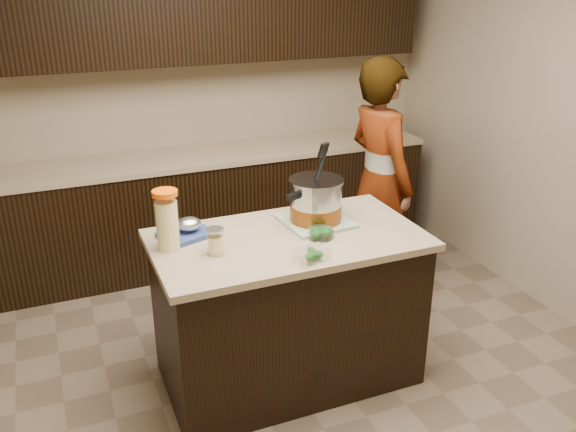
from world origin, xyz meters
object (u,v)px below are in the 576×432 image
island (288,308)px  lemonade_pitcher (167,222)px  stock_pot (316,203)px  person (379,181)px

island → lemonade_pitcher: (-0.62, 0.10, 0.59)m
island → stock_pot: bearing=28.1°
island → stock_pot: stock_pot is taller
person → lemonade_pitcher: bearing=105.8°
island → person: size_ratio=0.85×
stock_pot → lemonade_pitcher: 0.84m
stock_pot → island: bearing=-172.4°
island → stock_pot: (0.22, 0.12, 0.57)m
lemonade_pitcher → person: person is taller
island → lemonade_pitcher: size_ratio=4.66×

